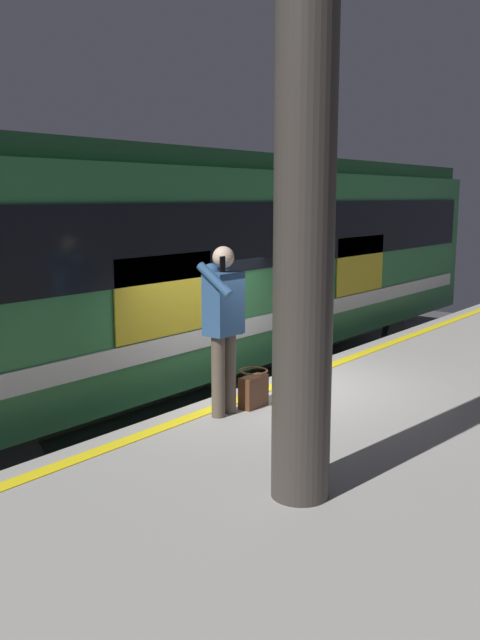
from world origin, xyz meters
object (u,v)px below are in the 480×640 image
at_px(handbag, 253,390).
at_px(station_column, 304,226).
at_px(passenger, 223,317).
at_px(train_carriage, 205,255).

relative_size(handbag, station_column, 0.10).
height_order(handbag, station_column, station_column).
distance_m(passenger, station_column, 2.28).
bearing_deg(handbag, passenger, -12.89).
bearing_deg(station_column, passenger, -123.94).
relative_size(passenger, handbag, 4.25).
bearing_deg(train_carriage, station_column, 48.13).
height_order(train_carriage, handbag, train_carriage).
bearing_deg(handbag, station_column, 46.32).
relative_size(train_carriage, handbag, 32.71).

